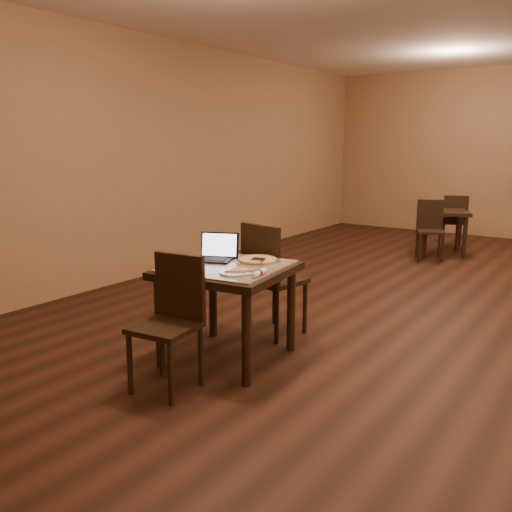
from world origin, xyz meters
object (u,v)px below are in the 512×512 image
Objects in this scene: chair_main_near at (172,314)px; pizza_pan at (257,261)px; tiled_table at (227,278)px; laptop at (215,253)px; chair_main_far at (269,273)px; other_table_b at (443,218)px; other_table_b_chair_near at (430,226)px; other_table_b_chair_far at (454,218)px.

chair_main_near is 2.61× the size of pizza_pan.
chair_main_near is at bearing -97.86° from tiled_table.
laptop is (-0.20, 0.10, 0.16)m from tiled_table.
chair_main_far is 4.60m from other_table_b.
chair_main_near reaches higher than other_table_b_chair_near.
other_table_b_chair_far reaches higher than tiled_table.
pizza_pan is at bearing 120.19° from chair_main_far.
laptop reaches higher than tiled_table.
other_table_b_chair_far is (0.03, 0.51, -0.07)m from other_table_b.
pizza_pan is 4.97m from other_table_b.
chair_main_far reaches higher than other_table_b.
chair_main_far reaches higher than other_table_b_chair_far.
other_table_b_chair_near is (-0.03, -0.51, -0.07)m from other_table_b.
chair_main_near is 0.80m from laptop.
other_table_b_chair_near is at bearing 61.62° from other_table_b_chair_far.
pizza_pan is at bearing 64.49° from other_table_b_chair_far.
tiled_table is 2.73× the size of laptop.
pizza_pan is (0.12, 0.24, 0.11)m from tiled_table.
other_table_b is at bearing 64.06° from laptop.
tiled_table is at bearing -48.63° from laptop.
laptop is 4.62m from other_table_b_chair_near.
other_table_b is at bearing -81.95° from chair_main_far.
chair_main_far is (-0.02, 0.61, -0.09)m from tiled_table.
other_table_b is at bearing 81.27° from tiled_table.
chair_main_near is 5.32m from other_table_b_chair_near.
other_table_b_chair_far is (0.20, 6.34, -0.04)m from chair_main_near.
chair_main_far reaches higher than chair_main_near.
pizza_pan is at bearing -115.22° from other_table_b.
chair_main_near is 1.08× the size of other_table_b_chair_far.
other_table_b is (0.35, 5.11, -0.26)m from laptop.
tiled_table is at bearing 101.64° from chair_main_far.
tiled_table is at bearing 63.31° from other_table_b_chair_far.
chair_main_near is 0.93× the size of chair_main_far.
laptop reaches higher than other_table_b_chair_far.
other_table_b is at bearing 89.60° from pizza_pan.
tiled_table is 2.86× the size of pizza_pan.
tiled_table is 0.29m from pizza_pan.
pizza_pan is 0.41× the size of other_table_b_chair_near.
laptop is 5.13m from other_table_b.
chair_main_far is 1.17× the size of other_table_b_chair_far.
chair_main_far is at bearing 48.24° from laptop.
other_table_b_chair_near is at bearing 89.96° from pizza_pan.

